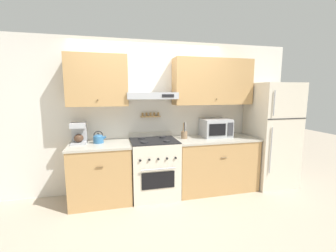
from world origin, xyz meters
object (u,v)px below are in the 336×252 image
object	(u,v)px
stove_range	(154,168)
tea_kettle	(99,138)
coffee_maker	(79,133)
refrigerator	(271,135)
microwave	(216,128)
utensil_crock	(184,134)

from	to	relation	value
stove_range	tea_kettle	distance (m)	1.00
stove_range	coffee_maker	world-z (taller)	coffee_maker
refrigerator	tea_kettle	world-z (taller)	refrigerator
microwave	refrigerator	bearing A→B (deg)	-8.08
refrigerator	tea_kettle	size ratio (longest dim) A/B	9.24
tea_kettle	microwave	xyz separation A→B (m)	(1.99, 0.02, 0.08)
coffee_maker	utensil_crock	world-z (taller)	coffee_maker
stove_range	coffee_maker	distance (m)	1.30
stove_range	coffee_maker	xyz separation A→B (m)	(-1.14, 0.14, 0.60)
microwave	utensil_crock	size ratio (longest dim) A/B	1.81
refrigerator	microwave	world-z (taller)	refrigerator
stove_range	coffee_maker	bearing A→B (deg)	173.17
stove_range	refrigerator	world-z (taller)	refrigerator
tea_kettle	utensil_crock	bearing A→B (deg)	0.00
coffee_maker	utensil_crock	size ratio (longest dim) A/B	1.17
refrigerator	microwave	bearing A→B (deg)	171.92
stove_range	microwave	xyz separation A→B (m)	(1.14, 0.12, 0.60)
stove_range	tea_kettle	bearing A→B (deg)	172.92
coffee_maker	utensil_crock	bearing A→B (deg)	-1.03
coffee_maker	tea_kettle	bearing A→B (deg)	-6.09
stove_range	utensil_crock	size ratio (longest dim) A/B	3.65
tea_kettle	refrigerator	bearing A→B (deg)	-2.44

